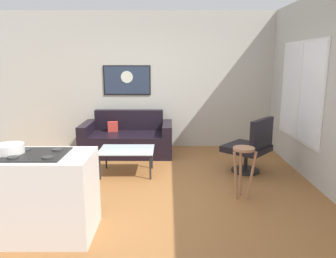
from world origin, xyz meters
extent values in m
cube|color=#955E30|center=(0.00, 0.00, -0.02)|extent=(6.40, 6.40, 0.04)
cube|color=#BAB7AA|center=(0.00, 2.42, 1.40)|extent=(6.40, 0.05, 2.80)
cube|color=#B5B6AE|center=(2.62, 0.30, 1.40)|extent=(0.05, 6.40, 2.80)
cube|color=black|center=(-0.37, 1.79, 0.21)|extent=(1.40, 0.91, 0.42)
cube|color=black|center=(-0.37, 2.16, 0.63)|extent=(1.39, 0.17, 0.41)
cube|color=black|center=(-1.16, 1.79, 0.31)|extent=(0.18, 0.90, 0.62)
cube|color=black|center=(0.41, 1.78, 0.31)|extent=(0.18, 0.90, 0.62)
cube|color=#B6352A|center=(-0.68, 1.95, 0.52)|extent=(0.22, 0.14, 0.20)
cube|color=silver|center=(-0.24, 0.67, 0.41)|extent=(0.87, 0.62, 0.02)
cylinder|color=#232326|center=(-0.63, 0.41, 0.20)|extent=(0.03, 0.03, 0.40)
cylinder|color=#232326|center=(0.16, 0.41, 0.20)|extent=(0.03, 0.03, 0.40)
cylinder|color=#232326|center=(-0.63, 0.93, 0.20)|extent=(0.03, 0.03, 0.40)
cylinder|color=#232326|center=(0.16, 0.93, 0.20)|extent=(0.03, 0.03, 0.40)
cylinder|color=black|center=(1.72, 0.77, 0.02)|extent=(0.46, 0.46, 0.04)
cylinder|color=black|center=(1.72, 0.77, 0.23)|extent=(0.06, 0.06, 0.37)
cube|color=black|center=(1.72, 0.77, 0.40)|extent=(0.91, 0.91, 0.10)
cube|color=black|center=(1.91, 0.60, 0.69)|extent=(0.49, 0.55, 0.47)
cylinder|color=#A57151|center=(1.43, -0.27, 0.68)|extent=(0.28, 0.28, 0.03)
cylinder|color=#A57151|center=(1.43, -0.15, 0.33)|extent=(0.04, 0.12, 0.67)
cylinder|color=#A57151|center=(1.32, -0.33, 0.33)|extent=(0.12, 0.09, 0.67)
cylinder|color=#A57151|center=(1.53, -0.33, 0.33)|extent=(0.12, 0.09, 0.67)
cube|color=silver|center=(-1.22, -1.21, 0.44)|extent=(1.74, 0.67, 0.88)
cube|color=black|center=(-0.91, -1.21, 0.89)|extent=(0.60, 0.52, 0.01)
cylinder|color=#2D2D2D|center=(-1.08, -1.35, 0.90)|extent=(0.11, 0.11, 0.01)
cylinder|color=#2D2D2D|center=(-0.74, -1.35, 0.90)|extent=(0.11, 0.11, 0.01)
cylinder|color=#2D2D2D|center=(-1.08, -1.07, 0.90)|extent=(0.11, 0.11, 0.01)
cylinder|color=#2D2D2D|center=(-0.74, -1.07, 0.90)|extent=(0.11, 0.11, 0.01)
cylinder|color=silver|center=(-1.19, -1.19, 0.89)|extent=(0.16, 0.16, 0.01)
cylinder|color=silver|center=(-1.19, -1.19, 0.93)|extent=(0.29, 0.29, 0.11)
cube|color=black|center=(-0.42, 2.39, 1.42)|extent=(0.98, 0.01, 0.61)
cube|color=#273348|center=(-0.42, 2.38, 1.42)|extent=(0.93, 0.02, 0.56)
cylinder|color=silver|center=(-0.42, 2.37, 1.48)|extent=(0.25, 0.01, 0.25)
cube|color=silver|center=(2.59, 0.90, 1.33)|extent=(0.02, 1.66, 1.62)
cube|color=white|center=(2.58, 0.90, 1.33)|extent=(0.01, 1.58, 1.54)
cube|color=silver|center=(2.58, 0.90, 1.33)|extent=(0.01, 0.04, 1.54)
camera|label=1|loc=(0.43, -4.36, 1.83)|focal=34.48mm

